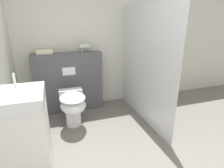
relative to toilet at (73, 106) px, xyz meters
The scene contains 7 objects.
wall_back 1.28m from the toilet, 60.42° to the left, with size 8.00×0.06×2.50m.
partition_panel 0.64m from the toilet, 88.06° to the left, with size 1.20×0.22×1.09m.
shower_glass 1.31m from the toilet, ahead, with size 0.04×1.71×1.91m.
toilet is the anchor object (origin of this frame).
sink_vanity 1.07m from the toilet, 123.34° to the right, with size 0.51×0.54×1.12m.
hair_drier 1.09m from the toilet, 61.14° to the left, with size 0.21×0.09×0.14m.
folded_towel 1.05m from the toilet, 118.81° to the left, with size 0.26×0.18×0.07m.
Camera 1 is at (-0.66, -0.92, 1.54)m, focal length 28.00 mm.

